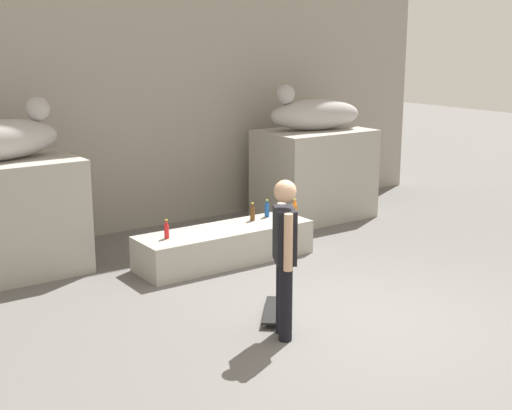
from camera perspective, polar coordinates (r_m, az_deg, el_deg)
The scene contains 13 objects.
ground_plane at distance 7.95m, azimuth 7.54°, elevation -9.23°, with size 40.00×40.00×0.00m, color #605E5B.
facade_wall at distance 11.59m, azimuth -9.71°, elevation 14.41°, with size 11.61×0.60×6.54m, color gray.
pedestal_left at distance 9.70m, azimuth -19.53°, elevation -0.98°, with size 1.84×1.27×1.51m, color #A39E93.
pedestal_right at distance 12.08m, azimuth 4.73°, elevation 2.52°, with size 1.84×1.27×1.51m, color #A39E93.
statue_reclining_left at distance 9.52m, azimuth -19.83°, elevation 5.13°, with size 1.68×0.89×0.78m.
statue_reclining_right at distance 11.91m, azimuth 4.67°, elevation 7.42°, with size 1.69×0.94×0.78m.
ledge_block at distance 9.77m, azimuth -2.52°, elevation -3.25°, with size 2.53×0.77×0.48m, color #A39E93.
skater at distance 7.17m, azimuth 2.33°, elevation -3.83°, with size 0.35×0.49×1.67m.
skateboard at distance 7.97m, azimuth 1.39°, elevation -8.54°, with size 0.67×0.74×0.08m.
bottle_red at distance 9.27m, azimuth -7.26°, elevation -2.09°, with size 0.06×0.06×0.26m.
bottle_blue at distance 10.29m, azimuth 0.90°, elevation -0.40°, with size 0.07×0.07×0.26m.
bottle_brown at distance 10.08m, azimuth -0.28°, elevation -0.68°, with size 0.07×0.07×0.26m.
bottle_orange at distance 10.11m, azimuth 3.14°, elevation -0.52°, with size 0.07×0.07×0.31m.
Camera 1 is at (-5.01, -5.36, 3.06)m, focal length 49.32 mm.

